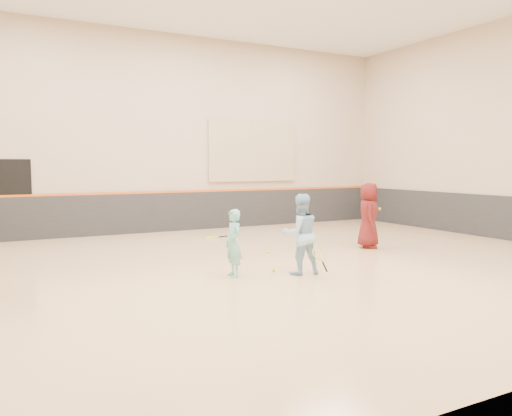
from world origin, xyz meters
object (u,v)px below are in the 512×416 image
girl (233,243)px  spare_racket (212,236)px  instructor (300,234)px  young_man (368,215)px

girl → spare_racket: girl is taller
girl → spare_racket: 4.91m
instructor → young_man: bearing=-140.7°
young_man → instructor: bearing=154.2°
girl → young_man: (4.31, 1.35, 0.18)m
young_man → spare_racket: 4.40m
instructor → spare_racket: 5.09m
young_man → spare_racket: size_ratio=2.11×
young_man → spare_racket: young_man is taller
girl → instructor: bearing=73.3°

